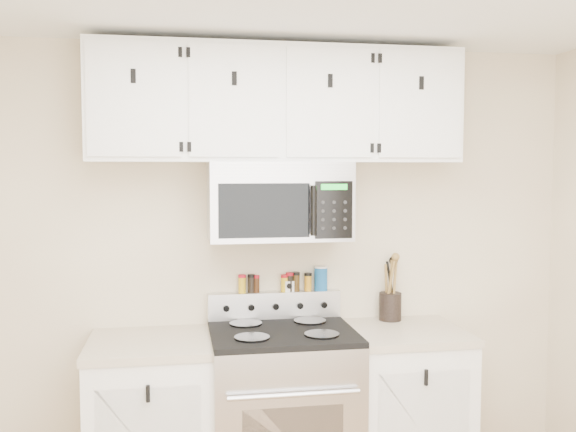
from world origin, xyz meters
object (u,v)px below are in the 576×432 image
(utensil_crock, at_px, (390,304))
(salt_canister, at_px, (321,278))
(range, at_px, (282,415))
(microwave, at_px, (279,201))

(utensil_crock, relative_size, salt_canister, 2.67)
(range, distance_m, utensil_crock, 0.89)
(range, height_order, utensil_crock, utensil_crock)
(range, bearing_deg, salt_canister, 46.01)
(microwave, relative_size, utensil_crock, 2.01)
(salt_canister, bearing_deg, microwave, -150.24)
(microwave, bearing_deg, range, -90.23)
(utensil_crock, bearing_deg, microwave, -171.15)
(microwave, bearing_deg, salt_canister, 29.76)
(utensil_crock, bearing_deg, range, -161.08)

